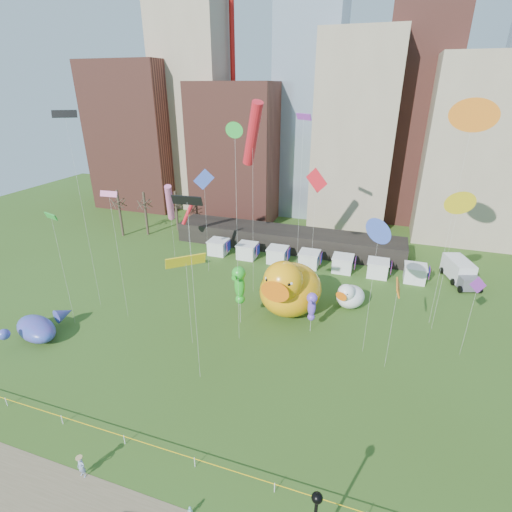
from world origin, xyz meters
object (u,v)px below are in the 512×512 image
(small_duck, at_px, (350,296))
(seahorse_purple, at_px, (312,305))
(whale_inflatable, at_px, (38,327))
(toddler, at_px, (190,511))
(big_duck, at_px, (289,287))
(seahorse_green, at_px, (239,282))
(woman, at_px, (81,467))
(box_truck, at_px, (460,271))

(small_duck, height_order, seahorse_purple, seahorse_purple)
(seahorse_purple, xyz_separation_m, whale_inflatable, (-27.95, -10.44, -2.33))
(toddler, bearing_deg, big_duck, 84.21)
(seahorse_green, xyz_separation_m, woman, (-3.66, -21.50, -4.46))
(seahorse_green, height_order, whale_inflatable, seahorse_green)
(seahorse_purple, bearing_deg, seahorse_green, -171.57)
(box_truck, relative_size, toddler, 9.85)
(seahorse_green, xyz_separation_m, seahorse_purple, (8.05, 0.89, -1.82))
(small_duck, distance_m, seahorse_purple, 7.83)
(big_duck, distance_m, seahorse_purple, 4.45)
(big_duck, xyz_separation_m, seahorse_purple, (3.30, -2.99, 0.02))
(seahorse_purple, height_order, whale_inflatable, seahorse_purple)
(small_duck, distance_m, box_truck, 18.42)
(seahorse_purple, xyz_separation_m, woman, (-11.71, -22.39, -2.63))
(big_duck, distance_m, toddler, 25.57)
(seahorse_purple, bearing_deg, woman, -115.53)
(big_duck, relative_size, seahorse_green, 1.42)
(toddler, bearing_deg, small_duck, 71.07)
(small_duck, bearing_deg, whale_inflatable, -127.26)
(small_duck, distance_m, woman, 32.87)
(whale_inflatable, bearing_deg, woman, -16.68)
(woman, height_order, toddler, woman)
(small_duck, height_order, toddler, small_duck)
(big_duck, xyz_separation_m, seahorse_green, (-4.75, -3.88, 1.84))
(box_truck, bearing_deg, whale_inflatable, -164.79)
(seahorse_purple, distance_m, toddler, 22.85)
(seahorse_green, bearing_deg, toddler, -70.60)
(whale_inflatable, xyz_separation_m, toddler, (24.68, -11.95, -0.81))
(small_duck, relative_size, box_truck, 0.67)
(seahorse_green, relative_size, seahorse_purple, 1.46)
(whale_inflatable, distance_m, box_truck, 53.96)
(woman, bearing_deg, toddler, 3.61)
(big_duck, distance_m, box_truck, 26.12)
(big_duck, height_order, woman, big_duck)
(big_duck, xyz_separation_m, small_duck, (6.79, 3.75, -1.91))
(small_duck, height_order, woman, small_duck)
(box_truck, xyz_separation_m, toddler, (-20.62, -41.26, -1.13))
(box_truck, height_order, toddler, box_truck)
(big_duck, bearing_deg, toddler, -84.13)
(small_duck, bearing_deg, big_duck, -127.04)
(whale_inflatable, height_order, box_truck, box_truck)
(whale_inflatable, xyz_separation_m, box_truck, (45.30, 29.31, 0.32))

